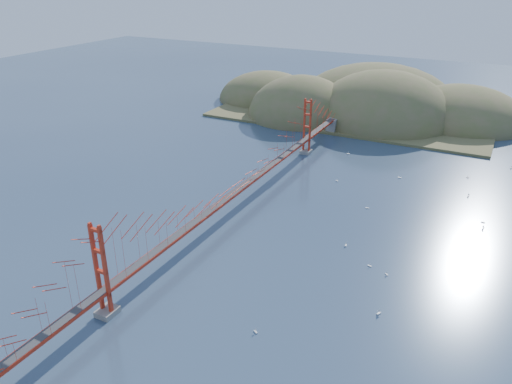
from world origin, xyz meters
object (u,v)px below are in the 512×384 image
at_px(bridge, 236,169).
at_px(sailboat_2, 370,265).
at_px(sailboat_1, 387,274).
at_px(sailboat_0, 379,313).

distance_m(bridge, sailboat_2, 25.72).
distance_m(bridge, sailboat_1, 28.30).
bearing_deg(sailboat_1, sailboat_2, 159.27).
height_order(bridge, sailboat_1, bridge).
relative_size(sailboat_2, sailboat_0, 0.84).
xyz_separation_m(bridge, sailboat_0, (27.53, -15.89, -6.85)).
relative_size(bridge, sailboat_1, 160.50).
bearing_deg(sailboat_0, bridge, 150.01).
bearing_deg(bridge, sailboat_0, -29.99).
distance_m(sailboat_1, sailboat_0, 8.37).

